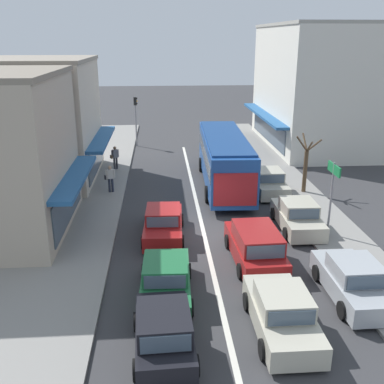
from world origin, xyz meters
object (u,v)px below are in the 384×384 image
street_tree_right (306,166)px  hatchback_queue_far_back (164,333)px  sedan_adjacent_lane_trail (282,313)px  pedestrian_with_handbag_near (115,156)px  traffic_light_downstreet (136,113)px  parked_sedan_kerb_third (268,182)px  wagon_behind_bus_near (255,246)px  city_bus (224,157)px  parked_sedan_kerb_front (353,281)px  sedan_adjacent_lane_lead (166,280)px  pedestrian_browsing_midblock (110,177)px  parked_sedan_kerb_second (297,216)px  sedan_queue_gap_filler (163,224)px  directional_road_sign (333,182)px

street_tree_right → hatchback_queue_far_back: bearing=-121.7°
sedan_adjacent_lane_trail → pedestrian_with_handbag_near: pedestrian_with_handbag_near is taller
hatchback_queue_far_back → traffic_light_downstreet: 27.40m
hatchback_queue_far_back → pedestrian_with_handbag_near: 19.81m
parked_sedan_kerb_third → traffic_light_downstreet: (-8.43, 13.04, 2.19)m
wagon_behind_bus_near → hatchback_queue_far_back: wagon_behind_bus_near is taller
city_bus → parked_sedan_kerb_front: 13.54m
hatchback_queue_far_back → parked_sedan_kerb_third: hatchback_queue_far_back is taller
wagon_behind_bus_near → sedan_adjacent_lane_lead: 4.43m
sedan_adjacent_lane_lead → pedestrian_with_handbag_near: bearing=101.1°
wagon_behind_bus_near → pedestrian_browsing_midblock: bearing=126.7°
parked_sedan_kerb_second → city_bus: bearing=110.5°
sedan_queue_gap_filler → pedestrian_browsing_midblock: bearing=115.8°
sedan_queue_gap_filler → street_tree_right: (8.50, 5.66, 1.04)m
city_bus → parked_sedan_kerb_second: size_ratio=2.59×
sedan_adjacent_lane_lead → parked_sedan_kerb_front: bearing=-4.6°
wagon_behind_bus_near → sedan_queue_gap_filler: size_ratio=1.07×
city_bus → pedestrian_browsing_midblock: bearing=-170.8°
city_bus → traffic_light_downstreet: size_ratio=2.60×
parked_sedan_kerb_third → directional_road_sign: directional_road_sign is taller
traffic_light_downstreet → pedestrian_with_handbag_near: 7.98m
sedan_adjacent_lane_lead → wagon_behind_bus_near: bearing=32.2°
wagon_behind_bus_near → directional_road_sign: 5.00m
sedan_adjacent_lane_trail → parked_sedan_kerb_front: (3.08, 1.77, 0.00)m
parked_sedan_kerb_second → pedestrian_browsing_midblock: bearing=148.5°
street_tree_right → pedestrian_with_handbag_near: 13.02m
sedan_adjacent_lane_lead → city_bus: bearing=72.9°
sedan_adjacent_lane_lead → hatchback_queue_far_back: (-0.11, -3.09, 0.05)m
sedan_adjacent_lane_trail → parked_sedan_kerb_second: size_ratio=0.99×
sedan_queue_gap_filler → directional_road_sign: directional_road_sign is taller
city_bus → parked_sedan_kerb_third: city_bus is taller
sedan_queue_gap_filler → parked_sedan_kerb_second: bearing=4.0°
city_bus → hatchback_queue_far_back: city_bus is taller
sedan_adjacent_lane_lead → parked_sedan_kerb_front: same height
sedan_queue_gap_filler → parked_sedan_kerb_front: bearing=-40.3°
sedan_queue_gap_filler → sedan_adjacent_lane_lead: bearing=-89.8°
traffic_light_downstreet → street_tree_right: 17.04m
sedan_adjacent_lane_trail → street_tree_right: street_tree_right is taller
sedan_adjacent_lane_lead → pedestrian_browsing_midblock: pedestrian_browsing_midblock is taller
sedan_queue_gap_filler → parked_sedan_kerb_third: same height
street_tree_right → pedestrian_browsing_midblock: size_ratio=2.16×
hatchback_queue_far_back → parked_sedan_kerb_second: 10.95m
hatchback_queue_far_back → directional_road_sign: bearing=44.9°
wagon_behind_bus_near → pedestrian_with_handbag_near: 15.74m
parked_sedan_kerb_front → pedestrian_with_handbag_near: (-9.94, 17.00, 0.40)m
directional_road_sign → wagon_behind_bus_near: bearing=-149.5°
wagon_behind_bus_near → parked_sedan_kerb_second: wagon_behind_bus_near is taller
wagon_behind_bus_near → sedan_adjacent_lane_trail: size_ratio=1.08×
parked_sedan_kerb_third → sedan_adjacent_lane_trail: bearing=-101.4°
sedan_adjacent_lane_trail → directional_road_sign: 8.37m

